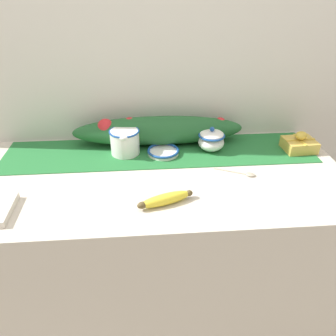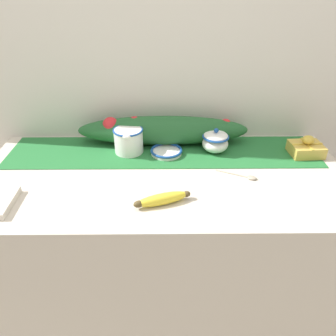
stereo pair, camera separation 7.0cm
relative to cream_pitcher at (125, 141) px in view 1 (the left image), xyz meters
name	(u,v)px [view 1 (the left image)]	position (x,y,z in m)	size (l,w,h in m)	color
ground_plane	(164,320)	(0.14, -0.18, -0.95)	(12.00, 12.00, 0.00)	gray
countertop	(163,259)	(0.14, -0.18, -0.51)	(1.40, 0.65, 0.89)	beige
back_wall	(156,68)	(0.14, 0.17, 0.25)	(2.20, 0.04, 2.40)	silver
table_runner	(160,152)	(0.14, 0.00, -0.06)	(1.29, 0.28, 0.00)	#236B33
cream_pitcher	(125,141)	(0.00, 0.00, 0.00)	(0.12, 0.14, 0.11)	white
sugar_bowl	(211,140)	(0.36, 0.00, -0.01)	(0.11, 0.11, 0.11)	white
small_dish	(163,151)	(0.16, -0.02, -0.05)	(0.13, 0.13, 0.02)	white
banana	(166,199)	(0.14, -0.36, -0.04)	(0.19, 0.09, 0.04)	yellow
spoon	(247,174)	(0.46, -0.21, -0.05)	(0.15, 0.08, 0.01)	#A89E89
gift_box	(299,144)	(0.73, -0.03, -0.03)	(0.13, 0.12, 0.08)	gold
poinsettia_garland	(158,130)	(0.14, 0.08, 0.01)	(0.73, 0.14, 0.13)	#235B2D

